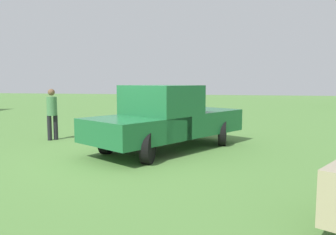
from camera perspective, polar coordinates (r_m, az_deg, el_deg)
ground_plane at (r=8.70m, az=-6.02°, el=-6.48°), size 80.00×80.00×0.00m
pickup_truck at (r=9.21m, az=-0.52°, el=0.10°), size 5.05×4.08×1.80m
person_bystander at (r=13.56m, az=-3.75°, el=2.33°), size 0.44×0.44×1.76m
person_visitor at (r=11.44m, az=-19.17°, el=1.00°), size 0.45×0.45×1.67m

